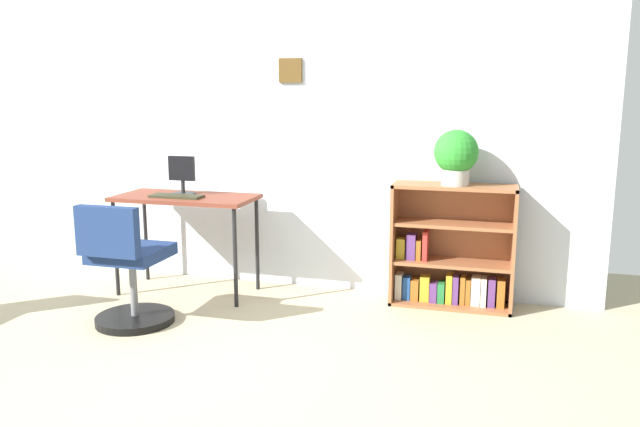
# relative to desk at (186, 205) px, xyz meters

# --- Properties ---
(ground_plane) EXTENTS (6.24, 6.24, 0.00)m
(ground_plane) POSITION_rel_desk_xyz_m (0.44, -1.68, -0.69)
(ground_plane) COLOR tan
(wall_back) EXTENTS (5.20, 0.12, 2.48)m
(wall_back) POSITION_rel_desk_xyz_m (0.44, 0.47, 0.55)
(wall_back) COLOR silver
(wall_back) RESTS_ON ground_plane
(desk) EXTENTS (1.05, 0.51, 0.76)m
(desk) POSITION_rel_desk_xyz_m (0.00, 0.00, 0.00)
(desk) COLOR brown
(desk) RESTS_ON ground_plane
(monitor) EXTENTS (0.21, 0.18, 0.29)m
(monitor) POSITION_rel_desk_xyz_m (-0.05, 0.05, 0.21)
(monitor) COLOR #262628
(monitor) RESTS_ON desk
(keyboard) EXTENTS (0.40, 0.14, 0.02)m
(keyboard) POSITION_rel_desk_xyz_m (-0.03, -0.09, 0.08)
(keyboard) COLOR #302F1D
(keyboard) RESTS_ON desk
(office_chair) EXTENTS (0.52, 0.55, 0.84)m
(office_chair) POSITION_rel_desk_xyz_m (-0.04, -0.75, -0.32)
(office_chair) COLOR black
(office_chair) RESTS_ON ground_plane
(bookshelf_low) EXTENTS (0.86, 0.30, 0.88)m
(bookshelf_low) POSITION_rel_desk_xyz_m (1.96, 0.27, -0.31)
(bookshelf_low) COLOR #985B37
(bookshelf_low) RESTS_ON ground_plane
(potted_plant_on_shelf) EXTENTS (0.31, 0.31, 0.39)m
(potted_plant_on_shelf) POSITION_rel_desk_xyz_m (1.97, 0.22, 0.41)
(potted_plant_on_shelf) COLOR #B7B2A8
(potted_plant_on_shelf) RESTS_ON bookshelf_low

